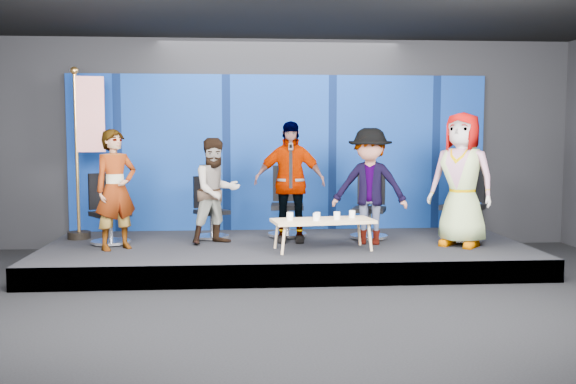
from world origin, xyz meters
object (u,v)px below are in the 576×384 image
object	(u,v)px
chair_c	(287,213)
chair_d	(369,216)
flag_stand	(86,149)
mug_a	(290,216)
mug_d	(337,215)
mug_c	(317,215)
mug_e	(352,214)
chair_e	(464,215)
panelist_e	(462,180)
panelist_d	(370,186)
panelist_b	(216,191)
chair_a	(109,221)
panelist_c	(289,182)
mug_b	(316,217)
coffee_table	(323,222)
chair_b	(210,218)
panelist_a	(116,190)

from	to	relation	value
chair_c	chair_d	size ratio (longest dim) A/B	1.06
chair_c	flag_stand	distance (m)	3.27
mug_a	mug_d	bearing A→B (deg)	3.09
chair_c	mug_c	size ratio (longest dim) A/B	12.04
mug_e	chair_e	bearing A→B (deg)	15.64
chair_c	panelist_e	size ratio (longest dim) A/B	0.58
panelist_d	mug_e	world-z (taller)	panelist_d
panelist_b	mug_a	bearing A→B (deg)	-61.43
panelist_d	mug_c	distance (m)	0.97
mug_d	panelist_e	bearing A→B (deg)	5.48
chair_a	mug_c	size ratio (longest dim) A/B	11.23
panelist_c	chair_d	distance (m)	1.40
mug_b	panelist_e	bearing A→B (deg)	8.41
coffee_table	mug_c	bearing A→B (deg)	132.57
chair_e	coffee_table	size ratio (longest dim) A/B	0.81
chair_b	coffee_table	size ratio (longest dim) A/B	0.66
chair_e	panelist_e	bearing A→B (deg)	-74.54
panelist_e	chair_d	bearing A→B (deg)	-173.01
panelist_a	panelist_d	bearing A→B (deg)	-34.01
flag_stand	chair_b	bearing A→B (deg)	-12.41
chair_a	panelist_c	xyz separation A→B (m)	(2.67, -0.01, 0.56)
chair_c	panelist_e	world-z (taller)	panelist_e
coffee_table	panelist_d	bearing A→B (deg)	30.97
chair_b	panelist_e	distance (m)	3.82
panelist_c	flag_stand	size ratio (longest dim) A/B	0.69
chair_a	mug_c	bearing A→B (deg)	-49.13
panelist_e	chair_e	bearing A→B (deg)	105.46
chair_a	chair_c	size ratio (longest dim) A/B	0.93
chair_d	mug_e	bearing A→B (deg)	-98.54
mug_b	mug_d	size ratio (longest dim) A/B	1.00
chair_d	mug_e	size ratio (longest dim) A/B	10.01
chair_a	panelist_d	distance (m)	3.88
mug_d	chair_d	bearing A→B (deg)	55.03
panelist_d	mug_b	distance (m)	1.10
panelist_d	coffee_table	xyz separation A→B (m)	(-0.75, -0.45, -0.46)
chair_d	mug_d	bearing A→B (deg)	-106.09
chair_d	panelist_e	size ratio (longest dim) A/B	0.55
panelist_e	mug_d	world-z (taller)	panelist_e
chair_c	mug_d	xyz separation A→B (m)	(0.61, -1.22, 0.12)
mug_e	flag_stand	bearing A→B (deg)	164.52
chair_a	chair_b	distance (m)	1.52
chair_e	chair_b	bearing A→B (deg)	-147.35
panelist_b	flag_stand	size ratio (longest dim) A/B	0.59
panelist_b	flag_stand	distance (m)	2.19
chair_b	mug_e	size ratio (longest dim) A/B	9.16
chair_b	mug_a	world-z (taller)	chair_b
chair_c	panelist_c	xyz separation A→B (m)	(-0.00, -0.51, 0.54)
panelist_a	panelist_d	xyz separation A→B (m)	(3.63, 0.18, 0.01)
panelist_a	mug_b	distance (m)	2.82
panelist_c	mug_a	xyz separation A→B (m)	(-0.05, -0.74, -0.42)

